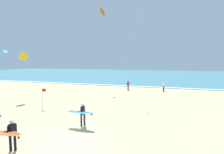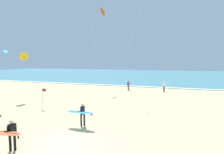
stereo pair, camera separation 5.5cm
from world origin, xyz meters
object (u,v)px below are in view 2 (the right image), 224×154
at_px(surfer_trailing, 9,133).
at_px(kite_delta_amber_far, 103,12).
at_px(surfer_lead, 81,113).
at_px(kite_delta_golden_mid, 24,56).
at_px(bystander_white_top, 164,87).
at_px(lifeguard_flag, 43,96).
at_px(bystander_purple_top, 128,85).

relative_size(surfer_trailing, kite_delta_amber_far, 0.17).
bearing_deg(surfer_lead, kite_delta_golden_mid, 151.32).
height_order(kite_delta_golden_mid, kite_delta_amber_far, kite_delta_amber_far).
bearing_deg(kite_delta_amber_far, surfer_lead, -74.69).
bearing_deg(surfer_trailing, bystander_white_top, 71.57).
xyz_separation_m(kite_delta_amber_far, lifeguard_flag, (-1.54, -12.93, -11.41)).
xyz_separation_m(surfer_trailing, lifeguard_flag, (-4.07, 7.62, 0.22)).
xyz_separation_m(surfer_lead, lifeguard_flag, (-5.95, 3.19, 0.22)).
xyz_separation_m(surfer_trailing, bystander_white_top, (7.21, 21.62, -0.24)).
distance_m(surfer_trailing, lifeguard_flag, 8.65).
bearing_deg(kite_delta_golden_mid, bystander_white_top, 35.04).
relative_size(surfer_lead, surfer_trailing, 0.94).
height_order(surfer_trailing, lifeguard_flag, lifeguard_flag).
distance_m(bystander_purple_top, lifeguard_flag, 14.90).
bearing_deg(kite_delta_golden_mid, kite_delta_amber_far, 58.08).
xyz_separation_m(kite_delta_amber_far, bystander_purple_top, (4.12, 0.85, -11.87)).
bearing_deg(lifeguard_flag, bystander_purple_top, 67.66).
height_order(surfer_lead, kite_delta_amber_far, kite_delta_amber_far).
distance_m(surfer_lead, kite_delta_golden_mid, 13.01).
height_order(surfer_lead, bystander_purple_top, surfer_lead).
bearing_deg(bystander_white_top, kite_delta_golden_mid, -144.96).
bearing_deg(kite_delta_amber_far, bystander_purple_top, 11.60).
relative_size(surfer_lead, kite_delta_amber_far, 0.16).
xyz_separation_m(surfer_trailing, bystander_purple_top, (1.59, 21.40, -0.24)).
height_order(bystander_white_top, bystander_purple_top, same).
bearing_deg(kite_delta_amber_far, kite_delta_golden_mid, -121.92).
relative_size(surfer_trailing, bystander_purple_top, 1.42).
xyz_separation_m(kite_delta_golden_mid, kite_delta_amber_far, (6.36, 10.22, 7.34)).
distance_m(surfer_lead, lifeguard_flag, 6.75).
bearing_deg(bystander_purple_top, lifeguard_flag, -112.34).
bearing_deg(kite_delta_amber_far, surfer_trailing, -82.97).
bearing_deg(bystander_white_top, bystander_purple_top, -177.68).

